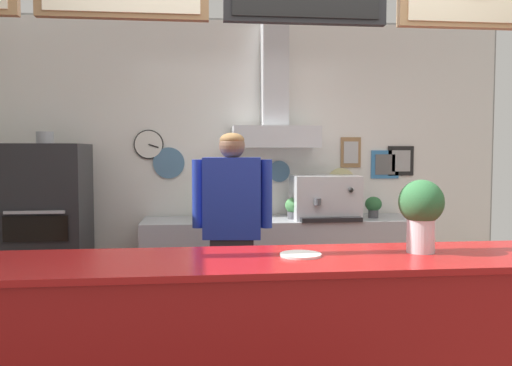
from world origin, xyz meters
TOP-DOWN VIEW (x-y plane):
  - back_wall_assembly at (0.01, 2.17)m, footprint 4.89×2.60m
  - service_counter at (0.00, -0.37)m, footprint 3.98×0.65m
  - back_prep_counter at (0.20, 1.94)m, footprint 2.48×0.60m
  - pizza_oven at (-1.80, 1.74)m, footprint 0.65×0.65m
  - shop_worker at (-0.31, 0.84)m, footprint 0.55×0.26m
  - espresso_machine at (0.61, 1.91)m, footprint 0.60×0.51m
  - potted_oregano at (1.07, 1.90)m, footprint 0.15×0.15m
  - potted_basil at (0.33, 1.92)m, footprint 0.16×0.16m
  - potted_sage at (-0.49, 1.97)m, footprint 0.16×0.16m
  - potted_rosemary at (-0.20, 1.92)m, footprint 0.20×0.20m
  - condiment_plate at (-0.06, -0.35)m, footprint 0.20×0.20m
  - basil_vase at (0.55, -0.32)m, footprint 0.22×0.22m

SIDE VIEW (x-z plane):
  - back_prep_counter at x=0.20m, z-range -0.01..0.89m
  - service_counter at x=0.00m, z-range 0.00..1.01m
  - pizza_oven at x=-1.80m, z-range -0.05..1.63m
  - shop_worker at x=-0.31m, z-range 0.06..1.70m
  - potted_basil at x=0.33m, z-range 0.90..1.10m
  - potted_sage at x=-0.49m, z-range 0.90..1.10m
  - potted_oregano at x=1.07m, z-range 0.91..1.11m
  - condiment_plate at x=-0.06m, z-range 1.01..1.02m
  - potted_rosemary at x=-0.20m, z-range 0.91..1.13m
  - espresso_machine at x=0.61m, z-range 0.89..1.29m
  - basil_vase at x=0.55m, z-range 1.03..1.40m
  - back_wall_assembly at x=0.01m, z-range 0.09..2.86m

